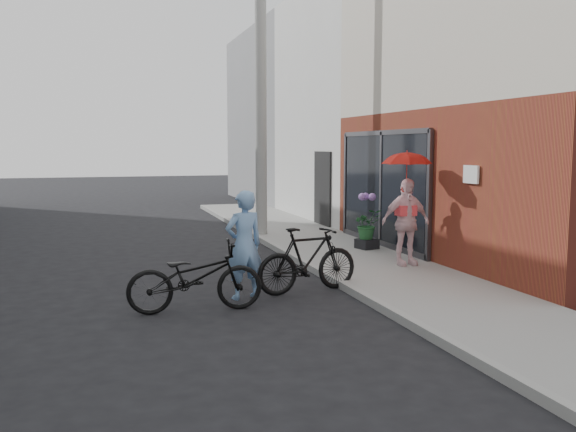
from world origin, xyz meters
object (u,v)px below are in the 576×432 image
officer (244,245)px  bike_right (308,260)px  bike_left (195,277)px  kimono_woman (406,222)px  planter (367,244)px  utility_pole (261,96)px

officer → bike_right: officer is taller
bike_left → bike_right: bearing=-68.7°
officer → bike_right: bearing=171.8°
bike_left → kimono_woman: (4.10, 1.61, 0.43)m
bike_left → planter: 5.46m
bike_left → bike_right: (1.86, 0.60, 0.03)m
bike_left → bike_right: 1.96m
officer → planter: size_ratio=4.23×
utility_pole → kimono_woman: utility_pole is taller
utility_pole → planter: bearing=-61.1°
utility_pole → bike_right: size_ratio=4.05×
officer → planter: (3.38, 2.94, -0.60)m
planter → bike_right: bearing=-129.2°
bike_right → kimono_woman: 2.49m
bike_left → utility_pole: bearing=-19.4°
kimono_woman → bike_right: bearing=-155.2°
officer → bike_left: bearing=20.3°
bike_right → planter: (2.34, 2.87, -0.30)m
officer → kimono_woman: kimono_woman is taller
planter → officer: bearing=-139.0°
bike_left → bike_right: bike_right is taller
bike_left → kimono_woman: kimono_woman is taller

